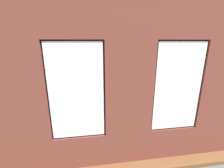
# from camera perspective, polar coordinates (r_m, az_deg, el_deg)

# --- Properties ---
(ground_plane) EXTENTS (6.91, 5.80, 0.10)m
(ground_plane) POSITION_cam_1_polar(r_m,az_deg,el_deg) (5.94, -0.35, -10.52)
(ground_plane) COLOR brown
(brick_wall_with_windows) EXTENTS (6.31, 0.30, 3.32)m
(brick_wall_with_windows) POSITION_cam_1_polar(r_m,az_deg,el_deg) (3.00, 6.54, -2.78)
(brick_wall_with_windows) COLOR brown
(brick_wall_with_windows) RESTS_ON ground_plane
(white_wall_right) EXTENTS (0.10, 4.80, 3.32)m
(white_wall_right) POSITION_cam_1_polar(r_m,az_deg,el_deg) (5.65, -33.07, 3.82)
(white_wall_right) COLOR silver
(white_wall_right) RESTS_ON ground_plane
(couch_by_window) EXTENTS (1.78, 0.87, 0.80)m
(couch_by_window) POSITION_cam_1_polar(r_m,az_deg,el_deg) (4.16, 4.43, -17.17)
(couch_by_window) COLOR black
(couch_by_window) RESTS_ON ground_plane
(couch_left) EXTENTS (0.95, 2.13, 0.80)m
(couch_left) POSITION_cam_1_polar(r_m,az_deg,el_deg) (6.16, 23.86, -7.10)
(couch_left) COLOR black
(couch_left) RESTS_ON ground_plane
(coffee_table) EXTENTS (1.60, 0.75, 0.43)m
(coffee_table) POSITION_cam_1_polar(r_m,az_deg,el_deg) (6.07, -1.59, -5.49)
(coffee_table) COLOR tan
(coffee_table) RESTS_ON ground_plane
(cup_ceramic) EXTENTS (0.07, 0.07, 0.09)m
(cup_ceramic) POSITION_cam_1_polar(r_m,az_deg,el_deg) (6.22, 2.28, -4.03)
(cup_ceramic) COLOR #4C4C51
(cup_ceramic) RESTS_ON coffee_table
(remote_gray) EXTENTS (0.18, 0.10, 0.02)m
(remote_gray) POSITION_cam_1_polar(r_m,az_deg,el_deg) (5.91, -6.11, -5.57)
(remote_gray) COLOR #59595B
(remote_gray) RESTS_ON coffee_table
(remote_silver) EXTENTS (0.07, 0.18, 0.02)m
(remote_silver) POSITION_cam_1_polar(r_m,az_deg,el_deg) (6.04, -1.60, -4.96)
(remote_silver) COLOR #B2B2B7
(remote_silver) RESTS_ON coffee_table
(remote_black) EXTENTS (0.12, 0.17, 0.02)m
(remote_black) POSITION_cam_1_polar(r_m,az_deg,el_deg) (5.96, -0.32, -5.28)
(remote_black) COLOR black
(remote_black) RESTS_ON coffee_table
(media_console) EXTENTS (1.01, 0.42, 0.50)m
(media_console) POSITION_cam_1_polar(r_m,az_deg,el_deg) (6.11, -27.71, -8.55)
(media_console) COLOR black
(media_console) RESTS_ON ground_plane
(tv_flatscreen) EXTENTS (1.16, 0.20, 0.81)m
(tv_flatscreen) POSITION_cam_1_polar(r_m,az_deg,el_deg) (5.89, -28.53, -2.65)
(tv_flatscreen) COLOR black
(tv_flatscreen) RESTS_ON media_console
(papasan_chair) EXTENTS (1.08, 1.08, 0.69)m
(papasan_chair) POSITION_cam_1_polar(r_m,az_deg,el_deg) (7.36, -2.45, -1.08)
(papasan_chair) COLOR olive
(papasan_chair) RESTS_ON ground_plane
(potted_plant_near_tv) EXTENTS (0.71, 0.71, 1.05)m
(potted_plant_near_tv) POSITION_cam_1_polar(r_m,az_deg,el_deg) (4.94, -25.78, -8.31)
(potted_plant_near_tv) COLOR brown
(potted_plant_near_tv) RESTS_ON ground_plane
(potted_plant_between_couches) EXTENTS (0.91, 0.81, 1.30)m
(potted_plant_between_couches) POSITION_cam_1_polar(r_m,az_deg,el_deg) (4.57, 21.46, -12.74)
(potted_plant_between_couches) COLOR beige
(potted_plant_between_couches) RESTS_ON ground_plane
(potted_plant_foreground_right) EXTENTS (1.10, 0.88, 1.20)m
(potted_plant_foreground_right) POSITION_cam_1_polar(r_m,az_deg,el_deg) (7.56, -21.69, 0.18)
(potted_plant_foreground_right) COLOR #9E5638
(potted_plant_foreground_right) RESTS_ON ground_plane
(potted_plant_corner_far_left) EXTENTS (1.11, 1.09, 1.38)m
(potted_plant_corner_far_left) POSITION_cam_1_polar(r_m,az_deg,el_deg) (5.01, 34.73, -7.19)
(potted_plant_corner_far_left) COLOR #9E5638
(potted_plant_corner_far_left) RESTS_ON ground_plane
(potted_plant_corner_near_left) EXTENTS (1.00, 1.01, 1.36)m
(potted_plant_corner_near_left) POSITION_cam_1_polar(r_m,az_deg,el_deg) (8.11, 16.13, 2.36)
(potted_plant_corner_near_left) COLOR gray
(potted_plant_corner_near_left) RESTS_ON ground_plane
(potted_plant_by_left_couch) EXTENTS (0.36, 0.36, 0.51)m
(potted_plant_by_left_couch) POSITION_cam_1_polar(r_m,az_deg,el_deg) (7.21, 14.90, -2.96)
(potted_plant_by_left_couch) COLOR brown
(potted_plant_by_left_couch) RESTS_ON ground_plane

